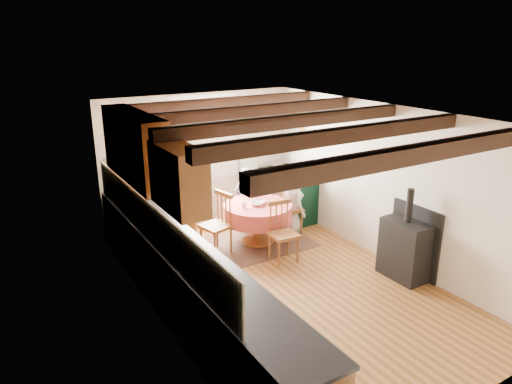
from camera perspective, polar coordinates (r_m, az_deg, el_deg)
floor at (r=6.75m, az=3.60°, el=-11.16°), size 3.60×5.50×0.00m
ceiling at (r=5.95m, az=4.06°, el=9.39°), size 3.60×5.50×0.00m
wall_back at (r=8.54m, az=-6.82°, el=3.84°), size 3.60×0.00×2.40m
wall_front at (r=4.50m, az=24.73°, el=-11.65°), size 3.60×0.00×2.40m
wall_left at (r=5.48m, az=-11.86°, el=-4.84°), size 0.00×5.50×2.40m
wall_right at (r=7.39m, az=15.34°, el=0.98°), size 0.00×5.50×2.40m
beam_a at (r=4.52m, az=18.84°, el=4.40°), size 3.60×0.16×0.16m
beam_b at (r=5.20m, az=10.44°, el=6.81°), size 3.60×0.16×0.16m
beam_c at (r=5.97m, az=4.04°, el=8.54°), size 3.60×0.16×0.16m
beam_d at (r=6.79m, az=-0.89°, el=9.78°), size 3.60×0.16×0.16m
beam_e at (r=7.67m, az=-4.75°, el=10.71°), size 3.60×0.16×0.16m
splash_left at (r=5.75m, az=-12.69°, el=-3.77°), size 0.02×4.50×0.55m
splash_back at (r=8.18m, az=-13.14°, el=2.83°), size 1.40×0.02×0.55m
base_cabinet_left at (r=5.91m, az=-8.59°, el=-11.07°), size 0.60×5.30×0.88m
base_cabinet_back at (r=8.14m, az=-12.46°, el=-2.82°), size 1.30×0.60×0.88m
worktop_left at (r=5.71m, az=-8.62°, el=-7.00°), size 0.64×5.30×0.04m
worktop_back at (r=7.97m, az=-12.63°, el=0.21°), size 1.30×0.64×0.04m
wall_cabinet_glass at (r=6.40m, az=-14.55°, el=5.38°), size 0.34×1.80×0.90m
wall_cabinet_solid at (r=5.04m, az=-9.39°, el=1.69°), size 0.34×0.90×0.70m
window_frame at (r=8.48m, az=-6.27°, el=6.53°), size 1.34×0.03×1.54m
window_pane at (r=8.49m, az=-6.28°, el=6.54°), size 1.20×0.01×1.40m
curtain_left at (r=8.21m, az=-11.26°, el=2.29°), size 0.35×0.10×2.10m
curtain_right at (r=8.90m, az=-0.96°, el=3.91°), size 0.35×0.10×2.10m
curtain_rod at (r=8.30m, az=-6.16°, el=10.49°), size 2.00×0.03×0.03m
wall_picture at (r=8.93m, az=4.75°, el=7.83°), size 0.04×0.50×0.60m
wall_plate at (r=8.88m, az=-0.65°, el=7.84°), size 0.30×0.02×0.30m
rug at (r=8.00m, az=0.22°, el=-6.12°), size 1.69×1.31×0.01m
dining_table at (r=7.87m, az=0.22°, el=-3.88°), size 1.14×1.14×0.69m
chair_near at (r=7.22m, az=3.40°, el=-4.93°), size 0.44×0.46×0.95m
chair_left at (r=7.48m, az=-4.92°, el=-3.88°), size 0.53×0.52×1.00m
chair_right at (r=8.25m, az=4.06°, el=-1.77°), size 0.51×0.49×0.98m
aga_range at (r=8.88m, az=3.89°, el=-0.34°), size 0.68×1.05×0.97m
cast_iron_stove at (r=6.98m, az=17.78°, el=-4.89°), size 0.40×0.67×1.35m
child_far at (r=8.30m, az=-1.25°, el=-0.89°), size 0.46×0.34×1.17m
child_right at (r=8.21m, az=4.37°, el=-1.26°), size 0.39×0.58×1.15m
bowl_a at (r=7.70m, az=0.07°, el=-1.44°), size 0.31×0.31×0.05m
bowl_b at (r=7.78m, az=0.64°, el=-1.22°), size 0.25×0.25×0.06m
cup at (r=7.59m, az=-1.46°, el=-1.60°), size 0.13×0.13×0.09m
canister_tall at (r=7.91m, az=-14.04°, el=1.01°), size 0.14×0.14×0.24m
canister_wide at (r=8.06m, az=-12.43°, el=1.25°), size 0.16×0.16×0.18m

